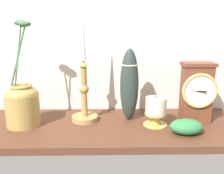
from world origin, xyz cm
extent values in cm
cube|color=#553120|center=(0.00, 0.00, -1.20)|extent=(100.00, 36.00, 2.40)
cube|color=silver|center=(0.00, 18.50, 32.50)|extent=(120.00, 2.00, 65.00)
cube|color=brown|center=(32.41, 2.61, 10.52)|extent=(10.19, 6.50, 21.04)
cube|color=brown|center=(32.41, 2.61, 21.64)|extent=(11.42, 7.28, 1.20)
torus|color=tan|center=(32.41, -1.04, 12.66)|extent=(12.76, 1.16, 12.76)
cylinder|color=silver|center=(32.41, -1.14, 12.66)|extent=(10.67, 0.40, 10.67)
cube|color=black|center=(32.41, -1.44, 12.66)|extent=(4.09, 1.53, 0.30)
cylinder|color=#A9874A|center=(-8.75, 4.12, 0.90)|extent=(9.89, 9.89, 1.80)
cylinder|color=#A9874A|center=(-8.75, 4.12, 11.34)|extent=(2.32, 2.32, 19.09)
sphere|color=#A9874A|center=(-8.75, 4.12, 12.30)|extent=(3.71, 3.71, 3.71)
cone|color=#A9874A|center=(-8.75, 4.12, 21.89)|extent=(3.70, 3.70, 2.00)
cone|color=white|center=(-8.75, 4.12, 32.14)|extent=(2.07, 2.07, 18.51)
cylinder|color=tan|center=(-30.38, -0.34, 5.82)|extent=(11.85, 11.85, 11.64)
ellipsoid|color=tan|center=(-30.38, -0.34, 11.64)|extent=(11.26, 11.26, 5.63)
torus|color=tan|center=(-30.38, -0.34, 14.45)|extent=(7.69, 7.69, 1.17)
cylinder|color=#406D46|center=(-30.38, -0.34, 24.99)|extent=(5.58, 4.56, 20.35)
ellipsoid|color=#406D46|center=(-27.87, 1.62, 35.53)|extent=(4.40, 2.80, 2.00)
cylinder|color=#406D46|center=(-30.38, -0.34, 25.20)|extent=(2.23, 6.80, 20.72)
ellipsoid|color=#406D46|center=(-29.55, 2.76, 35.94)|extent=(4.40, 2.80, 2.00)
cylinder|color=tan|center=(17.08, -1.01, 2.13)|extent=(3.43, 3.43, 4.26)
cylinder|color=tan|center=(17.08, -1.01, 0.40)|extent=(8.57, 8.57, 0.80)
cylinder|color=tan|center=(17.08, -1.01, 4.26)|extent=(7.72, 7.72, 0.60)
cylinder|color=beige|center=(17.08, -1.01, 7.48)|extent=(7.42, 7.42, 5.64)
cylinder|color=black|center=(17.08, -1.01, 10.90)|extent=(0.30, 0.30, 1.20)
ellipsoid|color=#2A3631|center=(8.02, 4.80, 13.54)|extent=(6.87, 6.87, 27.09)
torus|color=#CCB78C|center=(8.02, 4.80, 21.13)|extent=(6.44, 6.44, 0.60)
ellipsoid|color=#2F7842|center=(25.84, -8.68, 2.51)|extent=(10.86, 7.60, 5.01)
camera|label=1|loc=(-0.48, -82.51, 33.71)|focal=38.72mm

